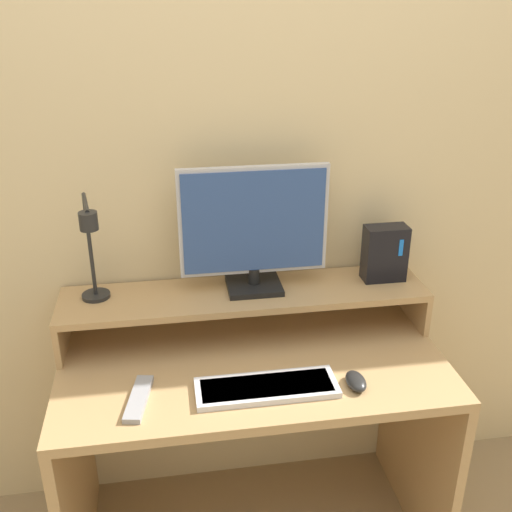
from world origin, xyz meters
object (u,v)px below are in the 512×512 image
at_px(desk_lamp, 91,249).
at_px(keyboard, 267,387).
at_px(remote_control, 139,399).
at_px(monitor, 254,228).
at_px(router_dock, 385,253).
at_px(mouse, 356,381).

height_order(desk_lamp, keyboard, desk_lamp).
xyz_separation_m(keyboard, remote_control, (-0.35, 0.01, -0.00)).
height_order(monitor, router_dock, monitor).
xyz_separation_m(monitor, remote_control, (-0.37, -0.33, -0.35)).
xyz_separation_m(desk_lamp, remote_control, (0.11, -0.27, -0.34)).
distance_m(keyboard, mouse, 0.25).
distance_m(desk_lamp, router_dock, 0.93).
bearing_deg(keyboard, desk_lamp, 149.14).
xyz_separation_m(router_dock, keyboard, (-0.45, -0.34, -0.23)).
bearing_deg(desk_lamp, router_dock, 3.59).
bearing_deg(mouse, keyboard, 175.50).
xyz_separation_m(monitor, desk_lamp, (-0.49, -0.06, -0.01)).
height_order(monitor, keyboard, monitor).
bearing_deg(remote_control, keyboard, -1.41).
height_order(desk_lamp, router_dock, desk_lamp).
distance_m(desk_lamp, mouse, 0.85).
bearing_deg(desk_lamp, keyboard, -30.86).
relative_size(monitor, mouse, 4.84).
height_order(monitor, desk_lamp, monitor).
xyz_separation_m(desk_lamp, keyboard, (0.47, -0.28, -0.34)).
bearing_deg(mouse, remote_control, 177.30).
bearing_deg(desk_lamp, monitor, 7.15).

